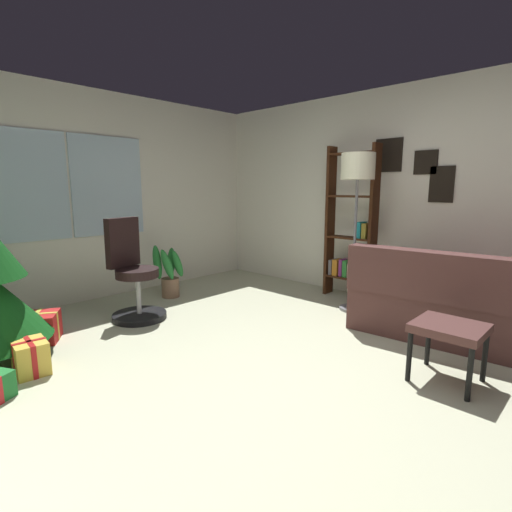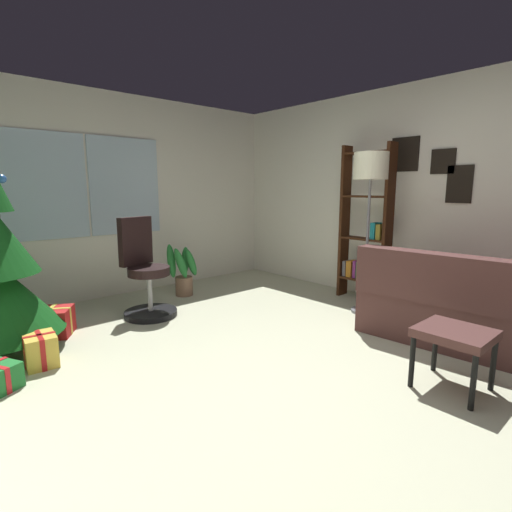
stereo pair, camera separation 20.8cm
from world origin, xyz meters
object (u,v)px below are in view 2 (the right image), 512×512
(gift_box_gold, at_px, (41,350))
(potted_plant, at_px, (183,272))
(couch, at_px, (488,311))
(office_chair, at_px, (146,277))
(gift_box_red, at_px, (51,322))
(floor_lamp, at_px, (370,178))
(footstool, at_px, (455,338))
(bookshelf, at_px, (365,235))

(gift_box_gold, relative_size, potted_plant, 0.43)
(couch, bearing_deg, office_chair, 124.58)
(office_chair, bearing_deg, potted_plant, 30.25)
(gift_box_red, bearing_deg, floor_lamp, -29.58)
(footstool, xyz_separation_m, bookshelf, (1.44, 1.63, 0.44))
(gift_box_red, height_order, gift_box_gold, gift_box_red)
(footstool, xyz_separation_m, gift_box_red, (-1.78, 2.93, -0.24))
(gift_box_red, bearing_deg, gift_box_gold, -110.98)
(floor_lamp, bearing_deg, couch, -87.86)
(couch, height_order, office_chair, office_chair)
(gift_box_gold, bearing_deg, gift_box_red, 69.02)
(footstool, bearing_deg, floor_lamp, 52.81)
(floor_lamp, bearing_deg, potted_plant, 120.31)
(gift_box_gold, relative_size, floor_lamp, 0.17)
(bookshelf, bearing_deg, gift_box_gold, 169.11)
(gift_box_gold, distance_m, bookshelf, 3.59)
(office_chair, bearing_deg, gift_box_red, 176.75)
(footstool, bearing_deg, potted_plant, 92.11)
(floor_lamp, height_order, potted_plant, floor_lamp)
(gift_box_gold, height_order, floor_lamp, floor_lamp)
(gift_box_red, bearing_deg, office_chair, -3.25)
(footstool, height_order, potted_plant, potted_plant)
(bookshelf, relative_size, floor_lamp, 1.08)
(footstool, distance_m, bookshelf, 2.22)
(floor_lamp, bearing_deg, footstool, -127.19)
(gift_box_red, distance_m, bookshelf, 3.54)
(couch, height_order, potted_plant, couch)
(office_chair, xyz_separation_m, potted_plant, (0.71, 0.42, -0.12))
(gift_box_red, distance_m, gift_box_gold, 0.67)
(footstool, xyz_separation_m, floor_lamp, (1.02, 1.34, 1.11))
(office_chair, bearing_deg, gift_box_gold, -154.13)
(bookshelf, height_order, potted_plant, bookshelf)
(couch, distance_m, bookshelf, 1.64)
(footstool, bearing_deg, gift_box_red, 121.26)
(footstool, relative_size, potted_plant, 0.66)
(bookshelf, bearing_deg, footstool, -131.48)
(potted_plant, bearing_deg, floor_lamp, -59.69)
(office_chair, relative_size, bookshelf, 0.57)
(couch, distance_m, footstool, 1.07)
(bookshelf, bearing_deg, floor_lamp, -145.57)
(couch, height_order, footstool, couch)
(footstool, relative_size, floor_lamp, 0.26)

